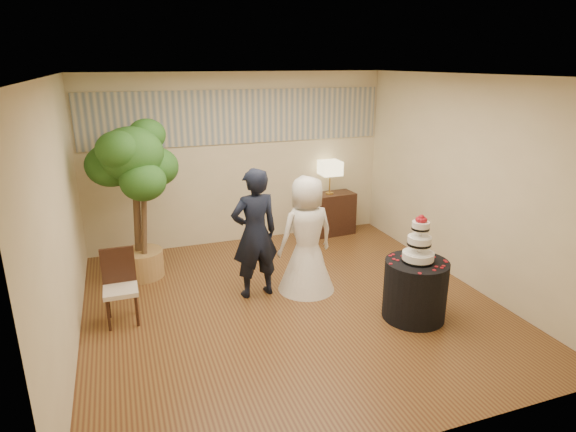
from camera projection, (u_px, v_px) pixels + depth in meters
name	position (u px, v px, depth m)	size (l,w,h in m)	color
floor	(291.00, 304.00, 6.12)	(5.00, 5.00, 0.00)	brown
ceiling	(292.00, 75.00, 5.26)	(5.00, 5.00, 0.00)	white
wall_back	(239.00, 160.00, 7.93)	(5.00, 0.06, 2.80)	beige
wall_front	(411.00, 288.00, 3.45)	(5.00, 0.06, 2.80)	beige
wall_left	(61.00, 221.00, 4.89)	(0.06, 5.00, 2.80)	beige
wall_right	(465.00, 182.00, 6.49)	(0.06, 5.00, 2.80)	beige
mural_border	(238.00, 117.00, 7.70)	(4.90, 0.02, 0.85)	#9C9D90
groom	(255.00, 234.00, 6.13)	(0.62, 0.41, 1.71)	black
bride	(307.00, 235.00, 6.30)	(0.77, 0.76, 1.57)	white
cake_table	(415.00, 290.00, 5.71)	(0.74, 0.74, 0.72)	black
wedding_cake	(420.00, 238.00, 5.51)	(0.37, 0.37, 0.57)	white
console	(329.00, 214.00, 8.51)	(0.89, 0.40, 0.74)	black
table_lamp	(330.00, 178.00, 8.30)	(0.34, 0.34, 0.58)	beige
ficus_tree	(136.00, 201.00, 6.58)	(1.07, 1.07, 2.25)	#27581C
side_chair	(120.00, 288.00, 5.58)	(0.40, 0.42, 0.88)	black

